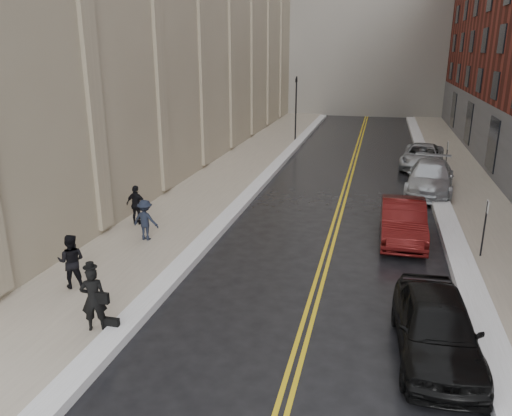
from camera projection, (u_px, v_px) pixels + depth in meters
The scene contains 18 objects.
ground at pixel (195, 354), 12.39m from camera, with size 160.00×160.00×0.00m, color black.
sidewalk_left at pixel (220, 182), 28.19m from camera, with size 4.00×64.00×0.15m, color gray.
sidewalk_right at pixel (476, 198), 25.09m from camera, with size 3.00×64.00×0.15m, color gray.
lane_stripe_a at pixel (343, 191), 26.63m from camera, with size 0.12×64.00×0.01m, color gold.
lane_stripe_b at pixel (347, 191), 26.58m from camera, with size 0.12×64.00×0.01m, color gold.
snow_ridge_left at pixel (260, 183), 27.65m from camera, with size 0.70×60.80×0.26m, color white.
snow_ridge_right at pixel (437, 194), 25.49m from camera, with size 0.85×60.80×0.30m, color white.
traffic_signal at pixel (296, 104), 39.79m from camera, with size 0.18×0.15×5.20m.
parking_sign_near at pixel (485, 224), 17.55m from camera, with size 0.06×0.35×2.23m.
parking_sign_far at pixel (447, 156), 28.65m from camera, with size 0.06×0.35×2.23m.
car_black at pixel (436, 327), 12.10m from camera, with size 1.89×4.70×1.60m, color black.
car_maroon at pixel (403, 221), 19.64m from camera, with size 1.67×4.78×1.57m, color #470D0C.
car_silver_near at pixel (430, 178), 26.09m from camera, with size 2.30×5.65×1.64m, color #B5B9BE.
car_silver_far at pixel (422, 156), 31.72m from camera, with size 2.44×5.30×1.47m, color #A9ACB2.
pedestrian_main at pixel (93, 299), 12.95m from camera, with size 0.65×0.43×1.79m, color black.
pedestrian_a at pixel (71, 261), 15.34m from camera, with size 0.84×0.65×1.72m, color black.
pedestrian_b at pixel (145, 220), 19.22m from camera, with size 1.04×0.59×1.60m, color black.
pedestrian_c at pixel (137, 205), 20.96m from camera, with size 0.98×0.41×1.68m, color black.
Camera 1 is at (4.07, -10.01, 7.23)m, focal length 35.00 mm.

